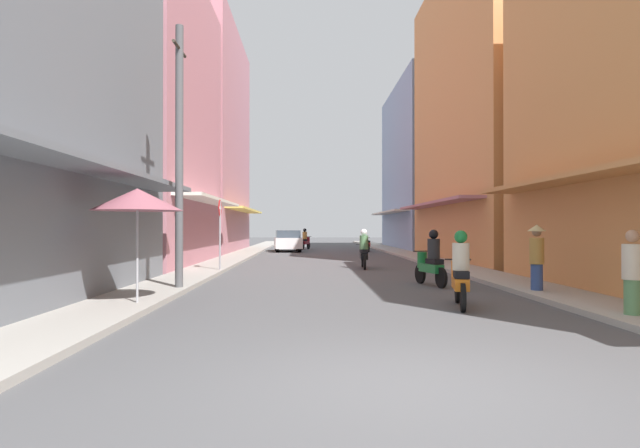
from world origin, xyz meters
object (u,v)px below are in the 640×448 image
Objects in this scene: parked_car at (288,241)px; street_sign_no_entry at (220,225)px; motorbike_red at (367,244)px; vendor_umbrella at (137,200)px; motorbike_black at (364,251)px; motorbike_green at (431,261)px; motorbike_maroon at (306,240)px; motorbike_orange at (460,273)px; pedestrian_midway at (537,255)px; pedestrian_crossing at (633,276)px; utility_pole at (179,155)px.

street_sign_no_entry is (-1.80, -16.83, 0.98)m from parked_car.
vendor_umbrella is at bearing -106.83° from motorbike_red.
motorbike_green is at bearing -78.98° from motorbike_black.
motorbike_maroon is (-4.16, 4.00, 0.20)m from motorbike_red.
motorbike_orange is 6.74m from vendor_umbrella.
motorbike_orange is at bearing -94.77° from motorbike_green.
motorbike_green is 24.94m from motorbike_maroon.
motorbike_orange is 0.99× the size of motorbike_red.
motorbike_red is 5.40m from parked_car.
street_sign_no_entry is (-3.01, -20.29, 1.01)m from motorbike_maroon.
pedestrian_midway is at bearing -44.19° from motorbike_green.
parked_car is at bearing 100.12° from motorbike_orange.
motorbike_orange and motorbike_green have the same top height.
motorbike_green is 2.94m from pedestrian_midway.
motorbike_black is 18.59m from motorbike_maroon.
utility_pole is at bearing 153.69° from pedestrian_crossing.
vendor_umbrella reaches higher than pedestrian_crossing.
parked_car is 16.95m from street_sign_no_entry.
pedestrian_midway is at bearing -5.42° from utility_pole.
parked_car is 0.62× the size of utility_pole.
vendor_umbrella is at bearing -168.12° from pedestrian_midway.
motorbike_red is 5.78m from motorbike_maroon.
pedestrian_midway is at bearing 11.88° from vendor_umbrella.
vendor_umbrella is 8.35m from street_sign_no_entry.
street_sign_no_entry is at bearing -98.44° from motorbike_maroon.
pedestrian_crossing is 0.24× the size of utility_pole.
pedestrian_crossing is at bearing -48.59° from street_sign_no_entry.
motorbike_red is at bearing 73.17° from vendor_umbrella.
utility_pole reaches higher than parked_car.
motorbike_orange is 10.24m from motorbike_black.
motorbike_black is 12.35m from pedestrian_crossing.
motorbike_red is at bearing 93.60° from pedestrian_crossing.
motorbike_red is 1.13× the size of pedestrian_crossing.
motorbike_black is 0.75× the size of vendor_umbrella.
pedestrian_crossing reaches higher than motorbike_green.
motorbike_black is at bearing 94.97° from motorbike_orange.
motorbike_red is 17.84m from street_sign_no_entry.
utility_pole reaches higher than motorbike_black.
pedestrian_crossing is at bearing -10.49° from vendor_umbrella.
motorbike_black is 11.76m from vendor_umbrella.
motorbike_maroon is 0.65× the size of street_sign_no_entry.
pedestrian_crossing reaches higher than motorbike_red.
motorbike_orange is 1.12× the size of pedestrian_crossing.
motorbike_orange is at bearing -79.88° from parked_car.
motorbike_maroon is (-3.29, 28.64, 0.00)m from motorbike_orange.
parked_car is 2.66× the size of pedestrian_crossing.
pedestrian_crossing is (2.53, -1.67, 0.09)m from motorbike_orange.
motorbike_red is at bearing 88.48° from motorbike_green.
motorbike_green is 0.73× the size of vendor_umbrella.
parked_car is 27.75m from pedestrian_crossing.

